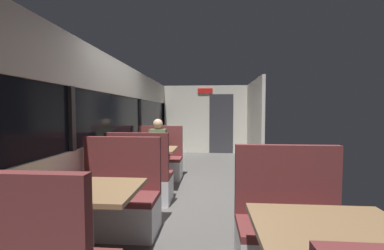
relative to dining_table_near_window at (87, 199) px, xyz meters
The scene contains 12 objects.
ground_plane 2.36m from the dining_table_near_window, 66.82° to the left, with size 3.30×9.20×0.02m, color #514F4C.
carriage_window_panel_left 2.21m from the dining_table_near_window, 104.90° to the left, with size 0.09×8.48×2.30m.
carriage_end_bulkhead 6.38m from the dining_table_near_window, 81.37° to the left, with size 2.90×0.11×2.30m.
carriage_aisle_panel_right 5.63m from the dining_table_near_window, 65.26° to the left, with size 0.08×2.40×2.30m, color beige.
dining_table_near_window is the anchor object (origin of this frame).
bench_near_window_facing_entry 0.77m from the dining_table_near_window, 90.00° to the left, with size 0.95×0.50×1.10m.
dining_table_mid_window 2.31m from the dining_table_near_window, 90.00° to the left, with size 0.90×0.70×0.74m.
bench_mid_window_facing_end 1.64m from the dining_table_near_window, 90.00° to the left, with size 0.95×0.50×1.10m.
bench_mid_window_facing_entry 3.02m from the dining_table_near_window, 90.00° to the left, with size 0.95×0.50×1.10m.
dining_table_front_aisle 1.89m from the dining_table_near_window, 18.53° to the right, with size 0.90×0.70×0.74m.
bench_front_aisle_facing_entry 1.82m from the dining_table_near_window, ahead, with size 0.95×0.50×1.10m.
seated_passenger 2.94m from the dining_table_near_window, 90.00° to the left, with size 0.47×0.55×1.26m.
Camera 1 is at (0.18, -4.10, 1.41)m, focal length 22.63 mm.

